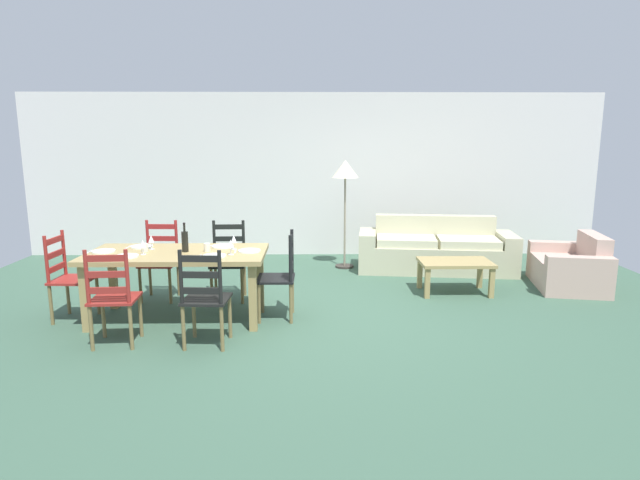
# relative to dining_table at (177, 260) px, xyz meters

# --- Properties ---
(ground_plane) EXTENTS (9.60, 9.60, 0.02)m
(ground_plane) POSITION_rel_dining_table_xyz_m (1.47, 0.06, -0.67)
(ground_plane) COLOR #385845
(wall_far) EXTENTS (9.60, 0.16, 2.70)m
(wall_far) POSITION_rel_dining_table_xyz_m (1.47, 3.36, 0.69)
(wall_far) COLOR silver
(wall_far) RESTS_ON ground_plane
(dining_table) EXTENTS (1.90, 0.96, 0.75)m
(dining_table) POSITION_rel_dining_table_xyz_m (0.00, 0.00, 0.00)
(dining_table) COLOR #9E8852
(dining_table) RESTS_ON ground_plane
(dining_chair_near_left) EXTENTS (0.44, 0.42, 0.96)m
(dining_chair_near_left) POSITION_rel_dining_table_xyz_m (-0.42, -0.76, -0.19)
(dining_chair_near_left) COLOR maroon
(dining_chair_near_left) RESTS_ON ground_plane
(dining_chair_near_right) EXTENTS (0.45, 0.43, 0.96)m
(dining_chair_near_right) POSITION_rel_dining_table_xyz_m (0.45, -0.79, -0.19)
(dining_chair_near_right) COLOR black
(dining_chair_near_right) RESTS_ON ground_plane
(dining_chair_far_left) EXTENTS (0.44, 0.42, 0.96)m
(dining_chair_far_left) POSITION_rel_dining_table_xyz_m (-0.41, 0.77, -0.19)
(dining_chair_far_left) COLOR maroon
(dining_chair_far_left) RESTS_ON ground_plane
(dining_chair_far_right) EXTENTS (0.43, 0.42, 0.96)m
(dining_chair_far_right) POSITION_rel_dining_table_xyz_m (0.43, 0.74, -0.19)
(dining_chair_far_right) COLOR black
(dining_chair_far_right) RESTS_ON ground_plane
(dining_chair_head_west) EXTENTS (0.42, 0.44, 0.96)m
(dining_chair_head_west) POSITION_rel_dining_table_xyz_m (-1.18, -0.00, -0.19)
(dining_chair_head_west) COLOR maroon
(dining_chair_head_west) RESTS_ON ground_plane
(dining_chair_head_east) EXTENTS (0.40, 0.42, 0.96)m
(dining_chair_head_east) POSITION_rel_dining_table_xyz_m (1.11, 0.01, -0.19)
(dining_chair_head_east) COLOR black
(dining_chair_head_east) RESTS_ON ground_plane
(dinner_plate_near_left) EXTENTS (0.24, 0.24, 0.02)m
(dinner_plate_near_left) POSITION_rel_dining_table_xyz_m (-0.45, -0.25, 0.10)
(dinner_plate_near_left) COLOR white
(dinner_plate_near_left) RESTS_ON dining_table
(fork_near_left) EXTENTS (0.02, 0.17, 0.01)m
(fork_near_left) POSITION_rel_dining_table_xyz_m (-0.60, -0.25, 0.09)
(fork_near_left) COLOR silver
(fork_near_left) RESTS_ON dining_table
(dinner_plate_near_right) EXTENTS (0.24, 0.24, 0.02)m
(dinner_plate_near_right) POSITION_rel_dining_table_xyz_m (0.45, -0.25, 0.10)
(dinner_plate_near_right) COLOR white
(dinner_plate_near_right) RESTS_ON dining_table
(fork_near_right) EXTENTS (0.02, 0.17, 0.01)m
(fork_near_right) POSITION_rel_dining_table_xyz_m (0.30, -0.25, 0.09)
(fork_near_right) COLOR silver
(fork_near_right) RESTS_ON dining_table
(dinner_plate_far_left) EXTENTS (0.24, 0.24, 0.02)m
(dinner_plate_far_left) POSITION_rel_dining_table_xyz_m (-0.45, 0.25, 0.10)
(dinner_plate_far_left) COLOR white
(dinner_plate_far_left) RESTS_ON dining_table
(fork_far_left) EXTENTS (0.03, 0.17, 0.01)m
(fork_far_left) POSITION_rel_dining_table_xyz_m (-0.60, 0.25, 0.09)
(fork_far_left) COLOR silver
(fork_far_left) RESTS_ON dining_table
(dinner_plate_far_right) EXTENTS (0.24, 0.24, 0.02)m
(dinner_plate_far_right) POSITION_rel_dining_table_xyz_m (0.45, 0.25, 0.10)
(dinner_plate_far_right) COLOR white
(dinner_plate_far_right) RESTS_ON dining_table
(fork_far_right) EXTENTS (0.02, 0.17, 0.01)m
(fork_far_right) POSITION_rel_dining_table_xyz_m (0.30, 0.25, 0.09)
(fork_far_right) COLOR silver
(fork_far_right) RESTS_ON dining_table
(dinner_plate_head_west) EXTENTS (0.24, 0.24, 0.02)m
(dinner_plate_head_west) POSITION_rel_dining_table_xyz_m (-0.78, -0.00, 0.10)
(dinner_plate_head_west) COLOR white
(dinner_plate_head_west) RESTS_ON dining_table
(fork_head_west) EXTENTS (0.02, 0.17, 0.01)m
(fork_head_west) POSITION_rel_dining_table_xyz_m (-0.93, -0.00, 0.09)
(fork_head_west) COLOR silver
(fork_head_west) RESTS_ON dining_table
(dinner_plate_head_east) EXTENTS (0.24, 0.24, 0.02)m
(dinner_plate_head_east) POSITION_rel_dining_table_xyz_m (0.78, -0.00, 0.10)
(dinner_plate_head_east) COLOR white
(dinner_plate_head_east) RESTS_ON dining_table
(fork_head_east) EXTENTS (0.03, 0.17, 0.01)m
(fork_head_east) POSITION_rel_dining_table_xyz_m (0.63, -0.00, 0.09)
(fork_head_east) COLOR silver
(fork_head_east) RESTS_ON dining_table
(wine_bottle) EXTENTS (0.07, 0.07, 0.32)m
(wine_bottle) POSITION_rel_dining_table_xyz_m (0.09, 0.01, 0.20)
(wine_bottle) COLOR black
(wine_bottle) RESTS_ON dining_table
(wine_glass_near_left) EXTENTS (0.06, 0.06, 0.16)m
(wine_glass_near_left) POSITION_rel_dining_table_xyz_m (-0.31, -0.13, 0.20)
(wine_glass_near_left) COLOR white
(wine_glass_near_left) RESTS_ON dining_table
(wine_glass_near_right) EXTENTS (0.06, 0.06, 0.16)m
(wine_glass_near_right) POSITION_rel_dining_table_xyz_m (0.61, -0.15, 0.20)
(wine_glass_near_right) COLOR white
(wine_glass_near_right) RESTS_ON dining_table
(wine_glass_far_left) EXTENTS (0.06, 0.06, 0.16)m
(wine_glass_far_left) POSITION_rel_dining_table_xyz_m (-0.31, 0.14, 0.20)
(wine_glass_far_left) COLOR white
(wine_glass_far_left) RESTS_ON dining_table
(wine_glass_far_right) EXTENTS (0.06, 0.06, 0.16)m
(wine_glass_far_right) POSITION_rel_dining_table_xyz_m (0.60, 0.12, 0.20)
(wine_glass_far_right) COLOR white
(wine_glass_far_right) RESTS_ON dining_table
(coffee_cup_primary) EXTENTS (0.07, 0.07, 0.09)m
(coffee_cup_primary) POSITION_rel_dining_table_xyz_m (0.33, 0.01, 0.13)
(coffee_cup_primary) COLOR beige
(coffee_cup_primary) RESTS_ON dining_table
(coffee_cup_secondary) EXTENTS (0.07, 0.07, 0.09)m
(coffee_cup_secondary) POSITION_rel_dining_table_xyz_m (-0.34, 0.01, 0.13)
(coffee_cup_secondary) COLOR beige
(coffee_cup_secondary) RESTS_ON dining_table
(couch) EXTENTS (2.36, 1.07, 0.80)m
(couch) POSITION_rel_dining_table_xyz_m (3.31, 2.16, -0.37)
(couch) COLOR #BAB794
(couch) RESTS_ON ground_plane
(coffee_table) EXTENTS (0.90, 0.56, 0.42)m
(coffee_table) POSITION_rel_dining_table_xyz_m (3.28, 0.94, -0.31)
(coffee_table) COLOR #9E8852
(coffee_table) RESTS_ON ground_plane
(armchair_upholstered) EXTENTS (1.00, 1.29, 0.72)m
(armchair_upholstered) POSITION_rel_dining_table_xyz_m (4.92, 1.18, -0.41)
(armchair_upholstered) COLOR tan
(armchair_upholstered) RESTS_ON ground_plane
(standing_lamp) EXTENTS (0.40, 0.40, 1.64)m
(standing_lamp) POSITION_rel_dining_table_xyz_m (1.96, 2.34, 0.75)
(standing_lamp) COLOR #332D28
(standing_lamp) RESTS_ON ground_plane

